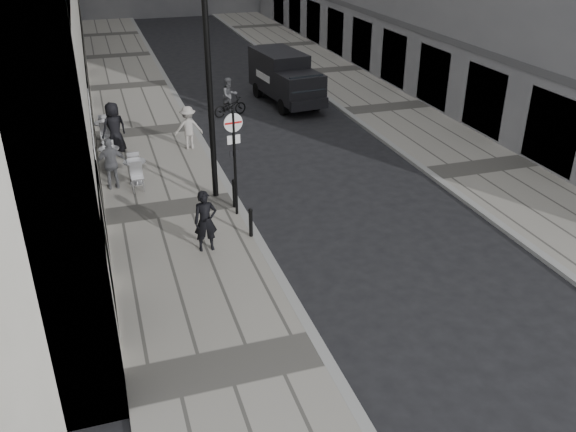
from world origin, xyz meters
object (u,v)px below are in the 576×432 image
at_px(panel_van, 284,76).
at_px(cyclist, 230,101).
at_px(walking_man, 205,221).
at_px(sign_post, 234,149).
at_px(lamppost, 209,77).

height_order(panel_van, cyclist, panel_van).
xyz_separation_m(walking_man, panel_van, (6.30, 12.99, 0.35)).
bearing_deg(sign_post, lamppost, 95.08).
bearing_deg(cyclist, lamppost, -123.16).
distance_m(walking_man, cyclist, 12.28).
bearing_deg(lamppost, walking_man, -105.60).
bearing_deg(panel_van, lamppost, -125.30).
bearing_deg(panel_van, cyclist, -164.24).
bearing_deg(walking_man, lamppost, 76.26).
xyz_separation_m(sign_post, cyclist, (2.10, 9.96, -1.52)).
bearing_deg(panel_van, walking_man, -122.08).
relative_size(sign_post, panel_van, 0.63).
xyz_separation_m(walking_man, cyclist, (3.36, 11.81, -0.30)).
distance_m(lamppost, panel_van, 11.34).
relative_size(walking_man, lamppost, 0.25).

